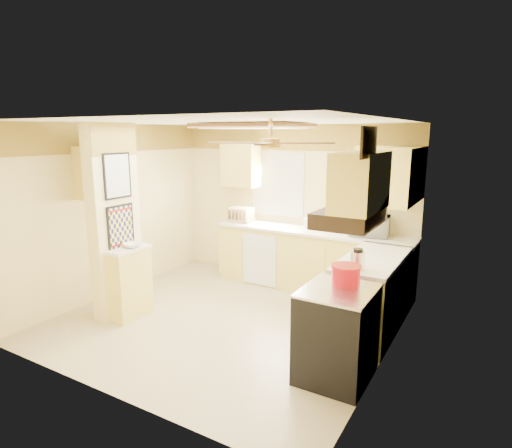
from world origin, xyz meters
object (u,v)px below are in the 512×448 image
Objects in this scene: dutch_oven at (346,275)px; kettle at (358,260)px; microwave at (370,226)px; bowl at (133,245)px; stove at (337,333)px.

kettle is (-0.02, 0.43, 0.03)m from dutch_oven.
microwave is 2.35× the size of bowl.
dutch_oven is (0.01, 0.15, 0.55)m from stove.
stove is 3.99× the size of bowl.
stove is at bearing -89.68° from kettle.
microwave is 1.62m from kettle.
microwave reaches higher than stove.
dutch_oven is 1.26× the size of kettle.
stove is 2.29m from microwave.
kettle is (2.76, 0.54, 0.08)m from bowl.
microwave is (-0.32, 2.18, 0.63)m from stove.
microwave is at bearing 41.12° from bowl.
microwave is 2.05m from dutch_oven.
microwave is at bearing 99.38° from dutch_oven.
stove is at bearing -0.95° from bowl.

